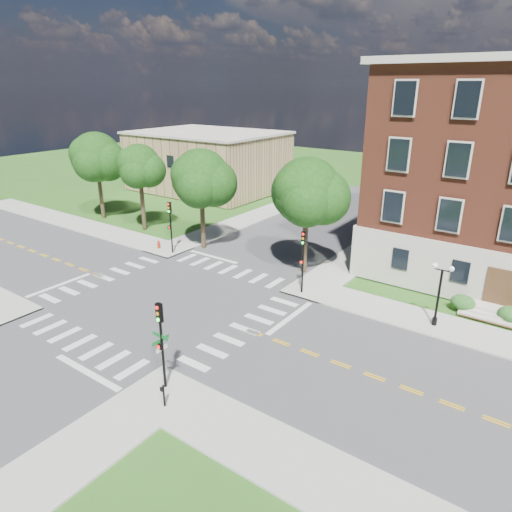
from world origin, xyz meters
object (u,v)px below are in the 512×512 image
Objects in this scene: traffic_signal_nw at (170,221)px; street_sign_pole at (162,350)px; push_button_post at (163,395)px; fire_hydrant at (159,245)px; traffic_signal_se at (161,335)px; twin_lamp_west at (439,291)px; traffic_signal_ne at (303,254)px.

street_sign_pole is (14.13, -14.54, -0.88)m from traffic_signal_nw.
fire_hydrant is (-17.20, 15.76, -0.33)m from push_button_post.
traffic_signal_se is 20.31m from traffic_signal_nw.
twin_lamp_west is 18.08m from push_button_post.
traffic_signal_ne is at bearing 94.24° from push_button_post.
traffic_signal_ne is 14.10m from street_sign_pole.
fire_hydrant is at bearing 137.63° from street_sign_pole.
traffic_signal_nw is at bearing -3.50° from fire_hydrant.
traffic_signal_se reaches higher than street_sign_pole.
street_sign_pole is 21.82m from fire_hydrant.
street_sign_pole is at bearing -122.84° from twin_lamp_west.
traffic_signal_nw reaches higher than street_sign_pole.
traffic_signal_se is 0.88m from street_sign_pole.
traffic_signal_se is 4.00× the size of push_button_post.
traffic_signal_se is 1.55× the size of street_sign_pole.
traffic_signal_nw is at bearing 134.19° from street_sign_pole.
traffic_signal_se is 1.13× the size of twin_lamp_west.
street_sign_pole is 2.58× the size of push_button_post.
traffic_signal_ne is at bearing -1.90° from traffic_signal_nw.
twin_lamp_west is at bearing 62.12° from push_button_post.
twin_lamp_west is at bearing 4.41° from traffic_signal_ne.
traffic_signal_se is 21.95m from fire_hydrant.
twin_lamp_west is (9.51, 14.80, -0.66)m from traffic_signal_se.
traffic_signal_ne is 4.00× the size of push_button_post.
fire_hydrant is at bearing 137.71° from traffic_signal_se.
street_sign_pole is at bearing -177.51° from traffic_signal_se.
push_button_post is (-8.42, -15.91, -1.73)m from twin_lamp_west.
traffic_signal_se is at bearing 2.49° from street_sign_pole.
traffic_signal_se reaches higher than twin_lamp_west.
push_button_post is 1.60× the size of fire_hydrant.
street_sign_pole is (-0.04, -0.00, -0.88)m from traffic_signal_se.
twin_lamp_west is (9.54, 0.74, -0.66)m from traffic_signal_ne.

